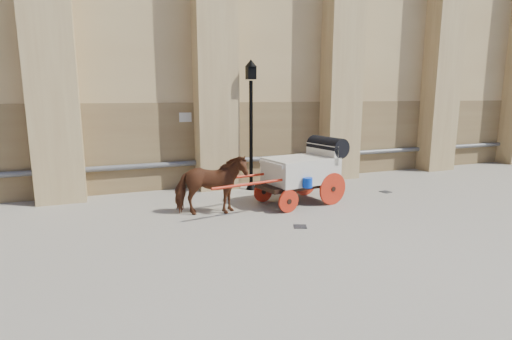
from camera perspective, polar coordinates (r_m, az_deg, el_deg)
name	(u,v)px	position (r m, az deg, el deg)	size (l,w,h in m)	color
ground	(287,212)	(11.39, 4.39, -5.98)	(90.00, 90.00, 0.00)	#6E685B
horse	(211,185)	(10.99, -6.46, -2.17)	(0.89, 1.96, 1.66)	brown
carriage	(305,168)	(12.23, 6.98, 0.27)	(4.65, 1.94, 1.98)	black
street_lamp	(251,122)	(13.68, -0.72, 6.93)	(0.41, 0.41, 4.42)	black
drain_grate_near	(300,227)	(10.17, 6.33, -8.03)	(0.32, 0.32, 0.01)	black
drain_grate_far	(386,192)	(14.31, 18.03, -2.99)	(0.32, 0.32, 0.01)	black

